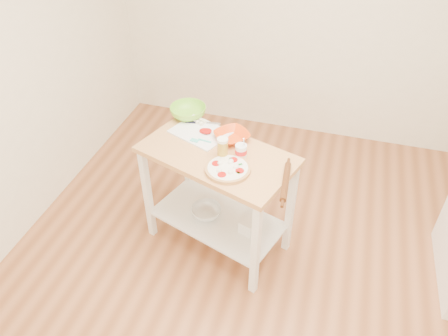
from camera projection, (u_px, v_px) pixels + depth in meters
room_shell at (269, 143)px, 2.37m from camera, size 4.04×4.54×2.74m
prep_island at (217, 181)px, 3.21m from camera, size 1.21×0.90×0.90m
pizza at (228, 168)px, 2.89m from camera, size 0.31×0.31×0.05m
cutting_board at (200, 132)px, 3.24m from camera, size 0.48×0.43×0.04m
spatula at (200, 141)px, 3.13m from camera, size 0.16×0.05×0.01m
knife at (198, 122)px, 3.32m from camera, size 0.27×0.07×0.01m
orange_bowl at (232, 136)px, 3.15m from camera, size 0.34×0.34×0.06m
green_bowl at (188, 112)px, 3.39m from camera, size 0.38×0.38×0.09m
beer_pint at (223, 148)px, 2.96m from camera, size 0.08×0.08×0.15m
yogurt_tub at (241, 151)px, 2.98m from camera, size 0.08×0.08×0.18m
rolling_pin at (286, 182)px, 2.77m from camera, size 0.07×0.36×0.04m
shelf_glass_bowl at (206, 212)px, 3.45m from camera, size 0.29×0.29×0.07m
shelf_bin at (248, 226)px, 3.30m from camera, size 0.14×0.14×0.11m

